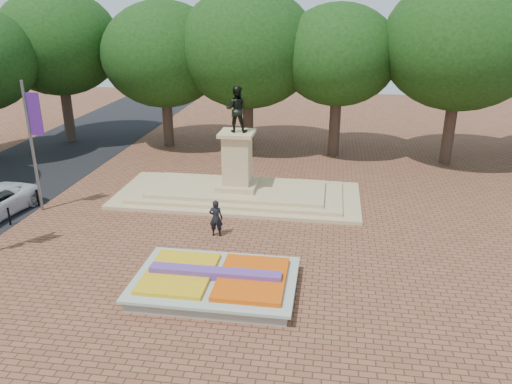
# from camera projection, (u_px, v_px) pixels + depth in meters

# --- Properties ---
(ground) EXTENTS (90.00, 90.00, 0.00)m
(ground) POSITION_uv_depth(u_px,v_px,m) (204.00, 264.00, 21.63)
(ground) COLOR brown
(ground) RESTS_ON ground
(flower_bed) EXTENTS (6.30, 4.30, 0.91)m
(flower_bed) POSITION_uv_depth(u_px,v_px,m) (216.00, 282.00, 19.51)
(flower_bed) COLOR gray
(flower_bed) RESTS_ON ground
(monument) EXTENTS (14.00, 6.00, 6.40)m
(monument) POSITION_uv_depth(u_px,v_px,m) (238.00, 183.00, 28.71)
(monument) COLOR tan
(monument) RESTS_ON ground
(tree_row_back) EXTENTS (44.80, 8.80, 10.43)m
(tree_row_back) POSITION_uv_depth(u_px,v_px,m) (295.00, 61.00, 35.56)
(tree_row_back) COLOR #35271D
(tree_row_back) RESTS_ON ground
(pedestrian) EXTENTS (0.67, 0.45, 1.84)m
(pedestrian) POSITION_uv_depth(u_px,v_px,m) (216.00, 218.00, 23.92)
(pedestrian) COLOR black
(pedestrian) RESTS_ON ground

